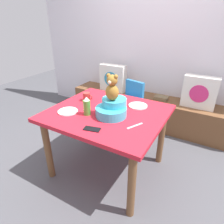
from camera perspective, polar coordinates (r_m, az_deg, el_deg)
ground_plane at (r=2.39m, az=-1.24°, el=-15.95°), size 8.00×8.00×0.00m
back_wall at (r=3.19m, az=13.68°, el=20.09°), size 4.40×0.10×2.60m
window_bench at (r=3.22m, az=10.25°, el=0.56°), size 2.60×0.44×0.46m
pillow_floral_left at (r=3.29m, az=0.25°, el=9.92°), size 0.44×0.15×0.44m
pillow_floral_right at (r=2.90m, az=24.30°, el=5.29°), size 0.44×0.15×0.44m
book_stack at (r=3.07m, az=14.24°, el=4.03°), size 0.20×0.14×0.05m
dining_table at (r=2.02m, az=-1.41°, el=-2.49°), size 1.14×1.01×0.74m
highchair at (r=2.78m, az=4.92°, el=3.19°), size 0.40×0.50×0.79m
infant_seat_teal at (r=1.87m, az=0.04°, el=1.06°), size 0.30×0.33×0.16m
teddy_bear at (r=1.79m, az=0.03°, el=7.05°), size 0.13×0.12×0.25m
ketchup_bottle at (r=1.89m, az=-7.41°, el=1.64°), size 0.07×0.07×0.18m
coffee_mug at (r=2.22m, az=-7.41°, el=4.46°), size 0.12×0.08×0.09m
dinner_plate_near at (r=2.01m, az=-12.85°, el=0.20°), size 0.20×0.20×0.01m
dinner_plate_far at (r=2.10m, az=7.63°, el=1.84°), size 0.20×0.20×0.01m
cell_phone at (r=1.67m, az=-5.89°, el=-4.99°), size 0.16×0.10×0.01m
table_fork at (r=1.72m, az=6.74°, el=-4.07°), size 0.09×0.16×0.01m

